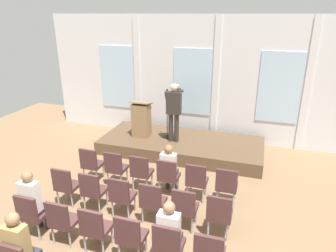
% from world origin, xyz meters
% --- Properties ---
extents(rear_partition, '(10.17, 0.14, 4.04)m').
position_xyz_m(rear_partition, '(0.03, 6.12, 2.01)').
color(rear_partition, silver).
rests_on(rear_partition, ground).
extents(stage_platform, '(4.91, 2.05, 0.39)m').
position_xyz_m(stage_platform, '(0.00, 4.81, 0.20)').
color(stage_platform, brown).
rests_on(stage_platform, ground).
extents(speaker, '(0.50, 0.69, 1.78)m').
position_xyz_m(speaker, '(-0.20, 4.64, 1.43)').
color(speaker, '#332D28').
rests_on(speaker, stage_platform).
extents(mic_stand, '(0.28, 0.28, 1.55)m').
position_xyz_m(mic_stand, '(-0.47, 4.85, 0.73)').
color(mic_stand, black).
rests_on(mic_stand, stage_platform).
extents(lectern, '(0.60, 0.48, 1.16)m').
position_xyz_m(lectern, '(-1.28, 4.72, 0.94)').
color(lectern, '#93724C').
rests_on(lectern, stage_platform).
extents(chair_r0_c0, '(0.46, 0.44, 0.94)m').
position_xyz_m(chair_r0_c0, '(-1.69, 2.38, 0.53)').
color(chair_r0_c0, '#99999E').
rests_on(chair_r0_c0, ground).
extents(chair_r0_c1, '(0.46, 0.44, 0.94)m').
position_xyz_m(chair_r0_c1, '(-1.01, 2.38, 0.53)').
color(chair_r0_c1, '#99999E').
rests_on(chair_r0_c1, ground).
extents(chair_r0_c2, '(0.46, 0.44, 0.94)m').
position_xyz_m(chair_r0_c2, '(-0.34, 2.38, 0.53)').
color(chair_r0_c2, '#99999E').
rests_on(chair_r0_c2, ground).
extents(chair_r0_c3, '(0.46, 0.44, 0.94)m').
position_xyz_m(chair_r0_c3, '(0.34, 2.38, 0.53)').
color(chair_r0_c3, '#99999E').
rests_on(chair_r0_c3, ground).
extents(audience_r0_c3, '(0.36, 0.39, 1.27)m').
position_xyz_m(audience_r0_c3, '(0.34, 2.47, 0.71)').
color(audience_r0_c3, '#2D2D33').
rests_on(audience_r0_c3, ground).
extents(chair_r0_c4, '(0.46, 0.44, 0.94)m').
position_xyz_m(chair_r0_c4, '(1.01, 2.38, 0.53)').
color(chair_r0_c4, '#99999E').
rests_on(chair_r0_c4, ground).
extents(chair_r0_c5, '(0.46, 0.44, 0.94)m').
position_xyz_m(chair_r0_c5, '(1.69, 2.38, 0.53)').
color(chair_r0_c5, '#99999E').
rests_on(chair_r0_c5, ground).
extents(chair_r1_c0, '(0.46, 0.44, 0.94)m').
position_xyz_m(chair_r1_c0, '(-1.69, 1.32, 0.53)').
color(chair_r1_c0, '#99999E').
rests_on(chair_r1_c0, ground).
extents(chair_r1_c1, '(0.46, 0.44, 0.94)m').
position_xyz_m(chair_r1_c1, '(-1.01, 1.32, 0.53)').
color(chair_r1_c1, '#99999E').
rests_on(chair_r1_c1, ground).
extents(chair_r1_c2, '(0.46, 0.44, 0.94)m').
position_xyz_m(chair_r1_c2, '(-0.34, 1.32, 0.53)').
color(chair_r1_c2, '#99999E').
rests_on(chair_r1_c2, ground).
extents(chair_r1_c3, '(0.46, 0.44, 0.94)m').
position_xyz_m(chair_r1_c3, '(0.34, 1.32, 0.53)').
color(chair_r1_c3, '#99999E').
rests_on(chair_r1_c3, ground).
extents(chair_r1_c4, '(0.46, 0.44, 0.94)m').
position_xyz_m(chair_r1_c4, '(1.01, 1.32, 0.53)').
color(chair_r1_c4, '#99999E').
rests_on(chair_r1_c4, ground).
extents(chair_r1_c5, '(0.46, 0.44, 0.94)m').
position_xyz_m(chair_r1_c5, '(1.69, 1.32, 0.53)').
color(chair_r1_c5, '#99999E').
rests_on(chair_r1_c5, ground).
extents(chair_r2_c0, '(0.46, 0.44, 0.94)m').
position_xyz_m(chair_r2_c0, '(-1.69, 0.26, 0.53)').
color(chair_r2_c0, '#99999E').
rests_on(chair_r2_c0, ground).
extents(audience_r2_c0, '(0.36, 0.39, 1.38)m').
position_xyz_m(audience_r2_c0, '(-1.69, 0.34, 0.76)').
color(audience_r2_c0, '#2D2D33').
rests_on(audience_r2_c0, ground).
extents(chair_r2_c1, '(0.46, 0.44, 0.94)m').
position_xyz_m(chair_r2_c1, '(-1.01, 0.26, 0.53)').
color(chair_r2_c1, '#99999E').
rests_on(chair_r2_c1, ground).
extents(chair_r2_c2, '(0.46, 0.44, 0.94)m').
position_xyz_m(chair_r2_c2, '(-0.34, 0.26, 0.53)').
color(chair_r2_c2, '#99999E').
rests_on(chair_r2_c2, ground).
extents(chair_r2_c3, '(0.46, 0.44, 0.94)m').
position_xyz_m(chair_r2_c3, '(0.34, 0.26, 0.53)').
color(chair_r2_c3, '#99999E').
rests_on(chair_r2_c3, ground).
extents(chair_r2_c4, '(0.46, 0.44, 0.94)m').
position_xyz_m(chair_r2_c4, '(1.01, 0.26, 0.53)').
color(chair_r2_c4, '#99999E').
rests_on(chair_r2_c4, ground).
extents(audience_r2_c4, '(0.36, 0.39, 1.30)m').
position_xyz_m(audience_r2_c4, '(1.01, 0.35, 0.72)').
color(audience_r2_c4, '#2D2D33').
rests_on(audience_r2_c4, ground).
extents(audience_r3_c1, '(0.36, 0.39, 1.39)m').
position_xyz_m(audience_r3_c1, '(-1.01, -0.72, 0.77)').
color(audience_r3_c1, '#2D2D33').
rests_on(audience_r3_c1, ground).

